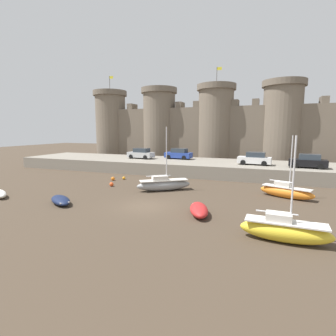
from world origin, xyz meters
The scene contains 15 objects.
ground_plane centered at (0.00, 0.00, 0.00)m, with size 160.00×160.00×0.00m, color #423528.
quay_road centered at (0.00, 17.79, 0.82)m, with size 56.32×10.00×1.65m, color gray.
castle centered at (0.00, 29.59, 6.51)m, with size 51.24×6.92×17.06m.
rowboat_foreground_centre centered at (4.62, -0.68, 0.41)m, with size 2.28×3.45×0.78m.
sailboat_midflat_left centered at (-0.61, 5.57, 0.64)m, with size 5.24×4.29×6.41m.
rowboat_near_channel_left centered at (-6.83, -1.96, 0.33)m, with size 3.38×2.86×0.63m.
sailboat_midflat_centre centered at (10.12, -3.47, 0.67)m, with size 4.83×1.55×5.82m.
sailboat_midflat_right centered at (10.80, 6.79, 0.61)m, with size 4.81×2.83×5.62m.
mooring_buoy_near_channel centered at (-6.65, 5.39, 0.23)m, with size 0.45×0.45×0.45m, color #E04C1E.
mooring_buoy_mid_mud centered at (-8.32, 8.28, 0.23)m, with size 0.45×0.45×0.45m, color orange.
mooring_buoy_off_centre centered at (-7.41, 9.31, 0.19)m, with size 0.38×0.38×0.38m, color orange.
car_quay_centre_east centered at (13.60, 15.90, 2.43)m, with size 4.22×2.12×1.62m.
car_quay_centre_west centered at (7.58, 16.62, 2.43)m, with size 4.22×2.12×1.62m.
car_quay_west centered at (-3.69, 19.55, 2.43)m, with size 4.22×2.12×1.62m.
car_quay_east centered at (-9.36, 18.02, 2.43)m, with size 4.22×2.12×1.62m.
Camera 1 is at (9.00, -18.53, 6.11)m, focal length 28.00 mm.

